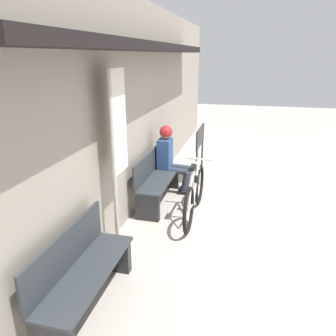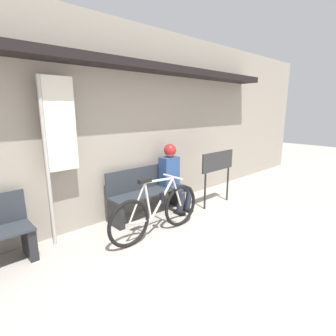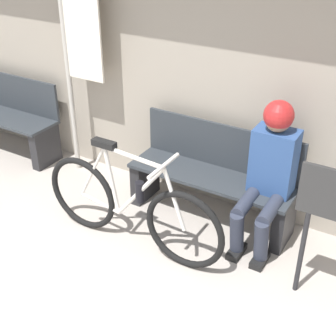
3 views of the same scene
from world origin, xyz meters
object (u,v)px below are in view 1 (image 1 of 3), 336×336
at_px(person_seated, 170,154).
at_px(park_bench_far, 83,275).
at_px(banner_pole, 117,139).
at_px(signboard, 200,140).
at_px(park_bench_near, 157,180).
at_px(bicycle, 195,194).

distance_m(person_seated, park_bench_far, 3.12).
bearing_deg(person_seated, park_bench_far, 178.16).
height_order(banner_pole, signboard, banner_pole).
distance_m(park_bench_near, banner_pole, 1.81).
relative_size(bicycle, banner_pole, 0.74).
distance_m(park_bench_near, park_bench_far, 2.58).
xyz_separation_m(bicycle, person_seated, (0.90, 0.61, 0.34)).
bearing_deg(park_bench_far, person_seated, -1.84).
bearing_deg(park_bench_near, signboard, -21.92).
relative_size(bicycle, signboard, 1.58).
height_order(park_bench_near, banner_pole, banner_pole).
bearing_deg(banner_pole, signboard, -11.81).
xyz_separation_m(park_bench_near, banner_pole, (-1.46, 0.05, 1.06)).
relative_size(park_bench_near, bicycle, 0.88).
relative_size(park_bench_far, signboard, 1.31).
distance_m(park_bench_near, signboard, 1.47).
height_order(park_bench_near, person_seated, person_seated).
bearing_deg(park_bench_far, banner_pole, 2.74).
xyz_separation_m(bicycle, banner_pole, (-1.08, 0.76, 1.08)).
distance_m(person_seated, signboard, 0.90).
bearing_deg(signboard, park_bench_near, 158.08).
distance_m(park_bench_far, signboard, 3.95).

